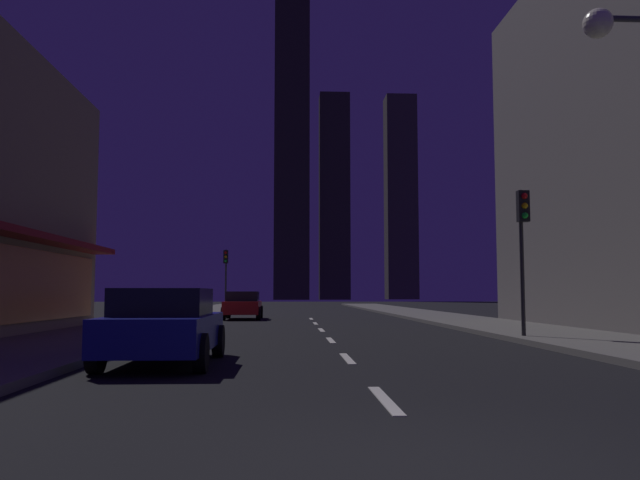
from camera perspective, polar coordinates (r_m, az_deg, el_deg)
The scene contains 12 objects.
ground_plane at distance 37.13m, azimuth -0.94°, elevation -6.91°, with size 78.00×136.00×0.10m, color black.
sidewalk_right at distance 38.01m, azimuth 9.74°, elevation -6.60°, with size 4.00×76.00×0.15m, color #605E59.
sidewalk_left at distance 37.55m, azimuth -11.75°, elevation -6.59°, with size 4.00×76.00×0.15m, color #605E59.
lane_marking_center at distance 18.77m, azimuth 0.96°, elevation -8.86°, with size 0.16×33.40×0.01m.
skyscraper_distant_tall at distance 142.18m, azimuth -2.49°, elevation 10.69°, with size 7.48×6.69×78.29m, color #2F2D23.
skyscraper_distant_mid at distance 140.70m, azimuth 1.27°, elevation 3.88°, with size 6.48×6.13×44.84m, color #312F25.
skyscraper_distant_short at distance 149.83m, azimuth 7.16°, elevation 3.80°, with size 6.97×5.98×46.97m, color #464335.
car_parked_near at distance 12.78m, azimuth -13.61°, elevation -7.37°, with size 1.98×4.24×1.45m.
car_parked_far at distance 34.19m, azimuth -6.84°, elevation -5.73°, with size 1.98×4.24×1.45m.
fire_hydrant_far_left at distance 26.81m, azimuth -12.94°, elevation -6.55°, with size 0.42×0.30×0.65m.
traffic_light_near_right at distance 19.40m, azimuth 17.50°, elevation 0.91°, with size 0.32×0.48×4.20m.
traffic_light_far_left at distance 44.61m, azimuth -8.33°, elevation -2.33°, with size 0.32×0.48×4.20m.
Camera 1 is at (-1.24, -5.08, 1.36)m, focal length 36.18 mm.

